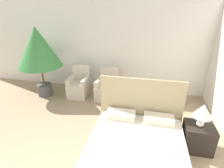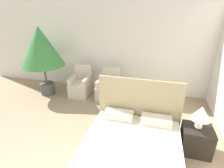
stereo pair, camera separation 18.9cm
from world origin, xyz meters
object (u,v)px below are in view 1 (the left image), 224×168
(armchair_near_window_right, at_px, (107,90))
(potted_palm, at_px, (38,49))
(bed, at_px, (136,151))
(armchair_near_window_left, at_px, (79,87))
(table_lamp, at_px, (203,112))
(nightstand, at_px, (198,137))

(armchair_near_window_right, xyz_separation_m, potted_palm, (-2.00, -0.20, 1.21))
(bed, distance_m, potted_palm, 3.94)
(bed, relative_size, armchair_near_window_left, 2.13)
(bed, xyz_separation_m, table_lamp, (1.13, 0.62, 0.58))
(bed, xyz_separation_m, nightstand, (1.15, 0.63, -0.01))
(armchair_near_window_left, distance_m, potted_palm, 1.64)
(armchair_near_window_left, bearing_deg, nightstand, -31.04)
(potted_palm, xyz_separation_m, table_lamp, (4.22, -1.51, -0.64))
(armchair_near_window_right, bearing_deg, table_lamp, -32.18)
(potted_palm, height_order, table_lamp, potted_palm)
(armchair_near_window_right, distance_m, nightstand, 2.81)
(bed, height_order, armchair_near_window_left, bed)
(potted_palm, bearing_deg, armchair_near_window_left, 10.27)
(bed, relative_size, table_lamp, 4.22)
(table_lamp, bearing_deg, potted_palm, 160.25)
(armchair_near_window_left, xyz_separation_m, armchair_near_window_right, (0.91, -0.00, 0.00))
(armchair_near_window_left, height_order, nightstand, armchair_near_window_left)
(table_lamp, bearing_deg, armchair_near_window_right, 142.35)
(potted_palm, bearing_deg, nightstand, -19.42)
(armchair_near_window_left, relative_size, table_lamp, 1.98)
(armchair_near_window_right, distance_m, potted_palm, 2.34)
(armchair_near_window_left, xyz_separation_m, table_lamp, (3.13, -1.71, 0.57))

